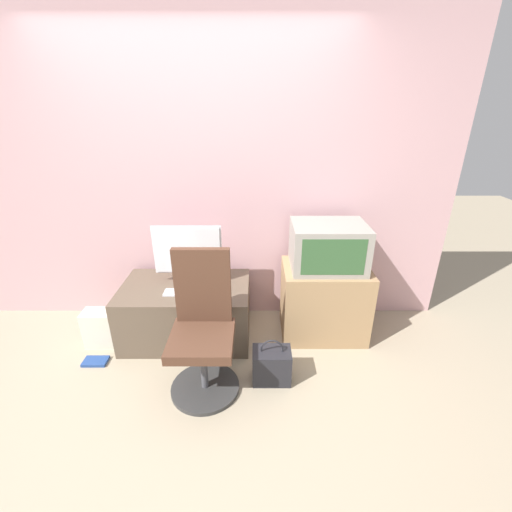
{
  "coord_description": "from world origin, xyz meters",
  "views": [
    {
      "loc": [
        0.48,
        -1.61,
        1.89
      ],
      "look_at": [
        0.49,
        0.97,
        0.74
      ],
      "focal_mm": 24.0,
      "sensor_mm": 36.0,
      "label": 1
    }
  ],
  "objects_px": {
    "mouse": "(212,290)",
    "crt_tv": "(327,246)",
    "cardboard_box_lower": "(100,329)",
    "book": "(94,362)",
    "main_monitor": "(186,255)",
    "handbag": "(270,365)",
    "keyboard": "(184,293)",
    "office_chair": "(202,334)"
  },
  "relations": [
    {
      "from": "keyboard",
      "to": "mouse",
      "type": "height_order",
      "value": "mouse"
    },
    {
      "from": "mouse",
      "to": "handbag",
      "type": "bearing_deg",
      "value": -44.2
    },
    {
      "from": "keyboard",
      "to": "office_chair",
      "type": "bearing_deg",
      "value": -66.46
    },
    {
      "from": "crt_tv",
      "to": "office_chair",
      "type": "xyz_separation_m",
      "value": [
        -0.96,
        -0.64,
        -0.39
      ]
    },
    {
      "from": "cardboard_box_lower",
      "to": "mouse",
      "type": "bearing_deg",
      "value": 1.83
    },
    {
      "from": "main_monitor",
      "to": "book",
      "type": "relative_size",
      "value": 3.0
    },
    {
      "from": "mouse",
      "to": "crt_tv",
      "type": "bearing_deg",
      "value": 9.77
    },
    {
      "from": "handbag",
      "to": "main_monitor",
      "type": "bearing_deg",
      "value": 137.61
    },
    {
      "from": "keyboard",
      "to": "cardboard_box_lower",
      "type": "relative_size",
      "value": 1.07
    },
    {
      "from": "keyboard",
      "to": "handbag",
      "type": "relative_size",
      "value": 0.97
    },
    {
      "from": "keyboard",
      "to": "book",
      "type": "xyz_separation_m",
      "value": [
        -0.72,
        -0.25,
        -0.49
      ]
    },
    {
      "from": "cardboard_box_lower",
      "to": "handbag",
      "type": "relative_size",
      "value": 0.9
    },
    {
      "from": "keyboard",
      "to": "main_monitor",
      "type": "bearing_deg",
      "value": 89.17
    },
    {
      "from": "cardboard_box_lower",
      "to": "book",
      "type": "distance_m",
      "value": 0.28
    },
    {
      "from": "crt_tv",
      "to": "cardboard_box_lower",
      "type": "height_order",
      "value": "crt_tv"
    },
    {
      "from": "cardboard_box_lower",
      "to": "book",
      "type": "bearing_deg",
      "value": -84.32
    },
    {
      "from": "handbag",
      "to": "cardboard_box_lower",
      "type": "bearing_deg",
      "value": 163.72
    },
    {
      "from": "keyboard",
      "to": "mouse",
      "type": "relative_size",
      "value": 6.14
    },
    {
      "from": "book",
      "to": "handbag",
      "type": "bearing_deg",
      "value": -7.3
    },
    {
      "from": "keyboard",
      "to": "mouse",
      "type": "distance_m",
      "value": 0.23
    },
    {
      "from": "main_monitor",
      "to": "keyboard",
      "type": "distance_m",
      "value": 0.31
    },
    {
      "from": "main_monitor",
      "to": "mouse",
      "type": "xyz_separation_m",
      "value": [
        0.22,
        -0.17,
        -0.24
      ]
    },
    {
      "from": "keyboard",
      "to": "crt_tv",
      "type": "bearing_deg",
      "value": 8.8
    },
    {
      "from": "crt_tv",
      "to": "book",
      "type": "relative_size",
      "value": 3.16
    },
    {
      "from": "mouse",
      "to": "book",
      "type": "distance_m",
      "value": 1.1
    },
    {
      "from": "handbag",
      "to": "book",
      "type": "relative_size",
      "value": 1.91
    },
    {
      "from": "mouse",
      "to": "crt_tv",
      "type": "xyz_separation_m",
      "value": [
        0.93,
        0.16,
        0.32
      ]
    },
    {
      "from": "crt_tv",
      "to": "book",
      "type": "height_order",
      "value": "crt_tv"
    },
    {
      "from": "crt_tv",
      "to": "handbag",
      "type": "relative_size",
      "value": 1.66
    },
    {
      "from": "main_monitor",
      "to": "book",
      "type": "xyz_separation_m",
      "value": [
        -0.72,
        -0.44,
        -0.74
      ]
    },
    {
      "from": "keyboard",
      "to": "cardboard_box_lower",
      "type": "xyz_separation_m",
      "value": [
        -0.74,
        -0.01,
        -0.34
      ]
    },
    {
      "from": "keyboard",
      "to": "office_chair",
      "type": "height_order",
      "value": "office_chair"
    },
    {
      "from": "mouse",
      "to": "cardboard_box_lower",
      "type": "height_order",
      "value": "mouse"
    },
    {
      "from": "office_chair",
      "to": "book",
      "type": "distance_m",
      "value": 1.03
    },
    {
      "from": "handbag",
      "to": "crt_tv",
      "type": "bearing_deg",
      "value": 52.0
    },
    {
      "from": "keyboard",
      "to": "office_chair",
      "type": "relative_size",
      "value": 0.34
    },
    {
      "from": "main_monitor",
      "to": "mouse",
      "type": "height_order",
      "value": "main_monitor"
    },
    {
      "from": "handbag",
      "to": "keyboard",
      "type": "bearing_deg",
      "value": 147.96
    },
    {
      "from": "book",
      "to": "office_chair",
      "type": "bearing_deg",
      "value": -13.03
    },
    {
      "from": "main_monitor",
      "to": "handbag",
      "type": "height_order",
      "value": "main_monitor"
    },
    {
      "from": "cardboard_box_lower",
      "to": "handbag",
      "type": "height_order",
      "value": "handbag"
    },
    {
      "from": "office_chair",
      "to": "book",
      "type": "relative_size",
      "value": 5.43
    }
  ]
}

